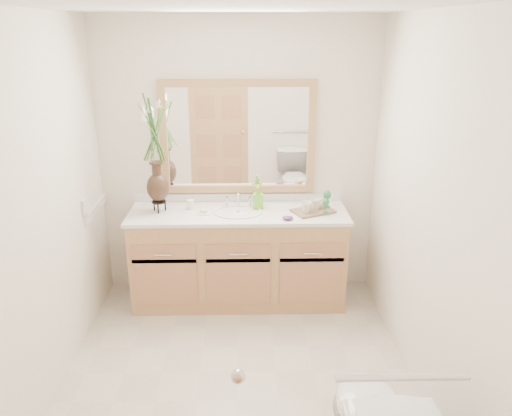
{
  "coord_description": "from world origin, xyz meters",
  "views": [
    {
      "loc": [
        0.07,
        -2.92,
        2.29
      ],
      "look_at": [
        0.14,
        0.65,
        0.99
      ],
      "focal_mm": 35.0,
      "sensor_mm": 36.0,
      "label": 1
    }
  ],
  "objects_px": {
    "tumbler": "(190,204)",
    "soap_bottle": "(258,198)",
    "flower_vase": "(155,141)",
    "tray": "(313,211)"
  },
  "relations": [
    {
      "from": "soap_bottle",
      "to": "tray",
      "type": "height_order",
      "value": "soap_bottle"
    },
    {
      "from": "flower_vase",
      "to": "tumbler",
      "type": "height_order",
      "value": "flower_vase"
    },
    {
      "from": "tumbler",
      "to": "soap_bottle",
      "type": "distance_m",
      "value": 0.58
    },
    {
      "from": "tumbler",
      "to": "soap_bottle",
      "type": "height_order",
      "value": "soap_bottle"
    },
    {
      "from": "flower_vase",
      "to": "soap_bottle",
      "type": "height_order",
      "value": "flower_vase"
    },
    {
      "from": "flower_vase",
      "to": "tray",
      "type": "xyz_separation_m",
      "value": [
        1.29,
        -0.04,
        -0.59
      ]
    },
    {
      "from": "soap_bottle",
      "to": "tumbler",
      "type": "bearing_deg",
      "value": -179.23
    },
    {
      "from": "tumbler",
      "to": "soap_bottle",
      "type": "bearing_deg",
      "value": 1.33
    },
    {
      "from": "flower_vase",
      "to": "tumbler",
      "type": "xyz_separation_m",
      "value": [
        0.26,
        0.05,
        -0.56
      ]
    },
    {
      "from": "flower_vase",
      "to": "tray",
      "type": "bearing_deg",
      "value": -1.92
    }
  ]
}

